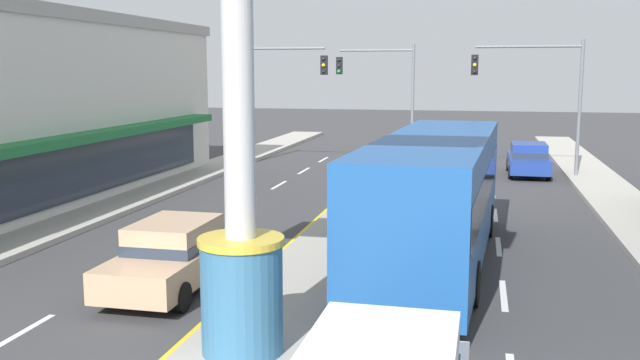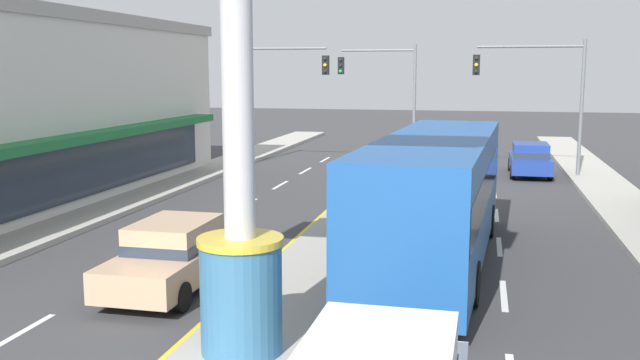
{
  "view_description": "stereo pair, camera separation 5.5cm",
  "coord_description": "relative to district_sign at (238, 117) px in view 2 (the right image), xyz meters",
  "views": [
    {
      "loc": [
        3.79,
        -6.13,
        4.88
      ],
      "look_at": [
        0.59,
        8.03,
        2.6
      ],
      "focal_mm": 39.47,
      "sensor_mm": 36.0,
      "label": 1
    },
    {
      "loc": [
        3.84,
        -6.11,
        4.88
      ],
      "look_at": [
        0.59,
        8.03,
        2.6
      ],
      "focal_mm": 39.47,
      "sensor_mm": 36.0,
      "label": 2
    }
  ],
  "objects": [
    {
      "name": "median_strip",
      "position": [
        -0.0,
        13.32,
        -4.05
      ],
      "size": [
        2.3,
        52.0,
        0.14
      ],
      "primitive_type": "cube",
      "color": "#A39E93",
      "rests_on": "ground"
    },
    {
      "name": "sidewalk_left",
      "position": [
        -8.9,
        11.32,
        -4.03
      ],
      "size": [
        2.3,
        60.0,
        0.18
      ],
      "primitive_type": "cube",
      "color": "#ADA89E",
      "rests_on": "ground"
    },
    {
      "name": "lane_markings",
      "position": [
        -0.0,
        11.97,
        -4.11
      ],
      "size": [
        9.04,
        52.0,
        0.01
      ],
      "color": "silver",
      "rests_on": "ground"
    },
    {
      "name": "district_sign",
      "position": [
        0.0,
        0.0,
        0.0
      ],
      "size": [
        6.71,
        1.45,
        8.31
      ],
      "color": "#33668C",
      "rests_on": "median_strip"
    },
    {
      "name": "traffic_light_left_side",
      "position": [
        -6.39,
        22.62,
        0.13
      ],
      "size": [
        4.86,
        0.46,
        6.2
      ],
      "color": "slate",
      "rests_on": "ground"
    },
    {
      "name": "traffic_light_right_side",
      "position": [
        6.39,
        22.25,
        0.13
      ],
      "size": [
        4.86,
        0.46,
        6.2
      ],
      "color": "slate",
      "rests_on": "ground"
    },
    {
      "name": "traffic_light_median_far",
      "position": [
        -1.18,
        26.96,
        0.08
      ],
      "size": [
        4.2,
        0.46,
        6.2
      ],
      "color": "slate",
      "rests_on": "ground"
    },
    {
      "name": "sedan_near_right_lane",
      "position": [
        6.1,
        22.91,
        -3.33
      ],
      "size": [
        1.85,
        4.31,
        1.53
      ],
      "color": "navy",
      "rests_on": "ground"
    },
    {
      "name": "bus_mid_left_lane",
      "position": [
        2.8,
        6.67,
        -2.25
      ],
      "size": [
        3.18,
        11.33,
        3.26
      ],
      "color": "#1E5199",
      "rests_on": "ground"
    },
    {
      "name": "sedan_far_left_oncoming",
      "position": [
        -2.8,
        3.37,
        -3.33
      ],
      "size": [
        1.85,
        4.31,
        1.53
      ],
      "color": "tan",
      "rests_on": "ground"
    }
  ]
}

